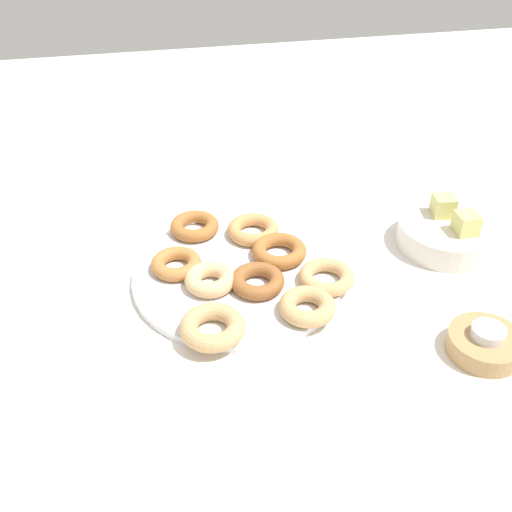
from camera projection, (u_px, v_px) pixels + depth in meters
name	position (u px, v px, depth m)	size (l,w,h in m)	color
ground_plane	(238.00, 279.00, 1.00)	(2.40, 2.40, 0.00)	white
donut_plate	(238.00, 276.00, 1.00)	(0.34, 0.34, 0.01)	silver
donut_0	(195.00, 226.00, 1.08)	(0.09, 0.09, 0.02)	#AD6B33
donut_1	(210.00, 279.00, 0.96)	(0.08, 0.08, 0.03)	#EABC84
donut_2	(279.00, 251.00, 1.02)	(0.09, 0.09, 0.02)	#AD6B33
donut_3	(176.00, 264.00, 0.99)	(0.08, 0.08, 0.02)	#BC7A3D
donut_4	(212.00, 327.00, 0.87)	(0.09, 0.09, 0.03)	tan
donut_5	(253.00, 230.00, 1.07)	(0.09, 0.09, 0.02)	tan
donut_6	(326.00, 277.00, 0.97)	(0.09, 0.09, 0.02)	tan
donut_7	(307.00, 306.00, 0.91)	(0.08, 0.08, 0.03)	tan
donut_8	(257.00, 281.00, 0.96)	(0.08, 0.08, 0.02)	#995B2D
candle_holder	(485.00, 344.00, 0.86)	(0.10, 0.10, 0.03)	tan
tealight	(488.00, 332.00, 0.84)	(0.05, 0.05, 0.01)	silver
fruit_bowl	(447.00, 234.00, 1.07)	(0.17, 0.17, 0.04)	silver
melon_chunk_left	(443.00, 206.00, 1.07)	(0.04, 0.04, 0.04)	#DBD67A
melon_chunk_right	(466.00, 223.00, 1.02)	(0.04, 0.04, 0.04)	#DBD67A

